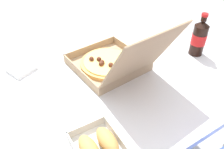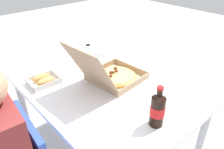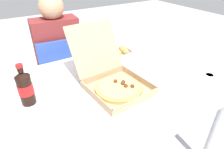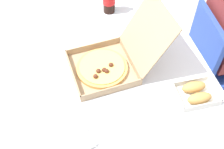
{
  "view_description": "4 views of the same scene",
  "coord_description": "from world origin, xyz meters",
  "px_view_note": "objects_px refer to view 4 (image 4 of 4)",
  "views": [
    {
      "loc": [
        0.45,
        0.72,
        1.41
      ],
      "look_at": [
        -0.0,
        0.0,
        0.74
      ],
      "focal_mm": 37.67,
      "sensor_mm": 36.0,
      "label": 1
    },
    {
      "loc": [
        -0.95,
        0.78,
        1.5
      ],
      "look_at": [
        -0.05,
        -0.02,
        0.79
      ],
      "focal_mm": 34.88,
      "sensor_mm": 36.0,
      "label": 2
    },
    {
      "loc": [
        -0.52,
        -0.82,
        1.37
      ],
      "look_at": [
        -0.02,
        0.0,
        0.79
      ],
      "focal_mm": 30.82,
      "sensor_mm": 36.0,
      "label": 3
    },
    {
      "loc": [
        0.88,
        -0.27,
        1.84
      ],
      "look_at": [
        0.03,
        -0.05,
        0.75
      ],
      "focal_mm": 45.12,
      "sensor_mm": 36.0,
      "label": 4
    }
  ],
  "objects_px": {
    "pizza_box_open": "(110,62)",
    "bread_side_box": "(196,93)",
    "napkin_pile": "(79,142)",
    "chair": "(216,59)"
  },
  "relations": [
    {
      "from": "pizza_box_open",
      "to": "bread_side_box",
      "type": "bearing_deg",
      "value": 51.86
    },
    {
      "from": "pizza_box_open",
      "to": "napkin_pile",
      "type": "bearing_deg",
      "value": -31.81
    },
    {
      "from": "bread_side_box",
      "to": "napkin_pile",
      "type": "height_order",
      "value": "bread_side_box"
    },
    {
      "from": "napkin_pile",
      "to": "bread_side_box",
      "type": "bearing_deg",
      "value": 99.5
    },
    {
      "from": "bread_side_box",
      "to": "napkin_pile",
      "type": "bearing_deg",
      "value": -80.5
    },
    {
      "from": "chair",
      "to": "bread_side_box",
      "type": "relative_size",
      "value": 4.27
    },
    {
      "from": "pizza_box_open",
      "to": "bread_side_box",
      "type": "xyz_separation_m",
      "value": [
        0.27,
        0.35,
        -0.02
      ]
    },
    {
      "from": "chair",
      "to": "pizza_box_open",
      "type": "xyz_separation_m",
      "value": [
        0.1,
        -0.73,
        0.29
      ]
    },
    {
      "from": "pizza_box_open",
      "to": "bread_side_box",
      "type": "height_order",
      "value": "pizza_box_open"
    },
    {
      "from": "pizza_box_open",
      "to": "napkin_pile",
      "type": "xyz_separation_m",
      "value": [
        0.37,
        -0.23,
        -0.04
      ]
    }
  ]
}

